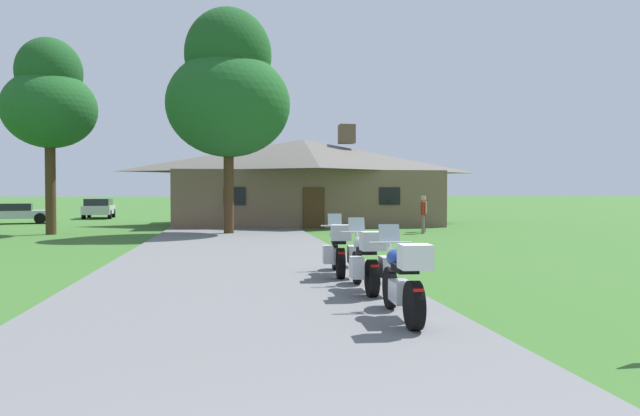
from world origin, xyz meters
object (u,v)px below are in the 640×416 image
Objects in this scene: motorcycle_blue_nearest_to_camera at (404,281)px; parked_silver_suv_far_left at (99,207)px; bystander_olive_shirt_near_lodge at (424,212)px; parked_silver_sedan_far_left at (16,213)px; motorcycle_silver_second_in_row at (367,262)px; bystander_red_shirt_beside_signpost at (423,212)px; motorcycle_green_farthest_in_row at (339,250)px; tree_left_near at (49,99)px; tree_by_lodge_front at (228,90)px.

motorcycle_blue_nearest_to_camera is 37.86m from parked_silver_suv_far_left.
bystander_olive_shirt_near_lodge reaches higher than motorcycle_blue_nearest_to_camera.
bystander_olive_shirt_near_lodge is 25.17m from parked_silver_suv_far_left.
motorcycle_silver_second_in_row is at bearing -164.47° from parked_silver_sedan_far_left.
motorcycle_blue_nearest_to_camera is at bearing -166.54° from parked_silver_sedan_far_left.
bystander_red_shirt_beside_signpost reaches higher than motorcycle_silver_second_in_row.
motorcycle_green_farthest_in_row is at bearing -75.40° from parked_silver_suv_far_left.
tree_left_near is at bearing -90.52° from parked_silver_suv_far_left.
motorcycle_green_farthest_in_row is 1.24× the size of bystander_red_shirt_beside_signpost.
parked_silver_suv_far_left reaches higher than motorcycle_green_farthest_in_row.
motorcycle_blue_nearest_to_camera is 2.38m from motorcycle_silver_second_in_row.
parked_silver_sedan_far_left is at bearing 95.67° from bystander_olive_shirt_near_lodge.
motorcycle_green_farthest_in_row is 15.06m from tree_by_lodge_front.
tree_left_near is (-16.75, 0.79, 4.98)m from bystander_olive_shirt_near_lodge.
motorcycle_green_farthest_in_row is 33.54m from parked_silver_suv_far_left.
parked_silver_suv_far_left is (-18.22, 17.36, -0.17)m from bystander_olive_shirt_near_lodge.
motorcycle_green_farthest_in_row is (-0.09, 4.54, -0.01)m from motorcycle_blue_nearest_to_camera.
parked_silver_sedan_far_left is (-12.44, 10.88, -5.68)m from tree_by_lodge_front.
bystander_olive_shirt_near_lodge is 17.49m from tree_left_near.
bystander_olive_shirt_near_lodge is at bearing -129.69° from parked_silver_sedan_far_left.
motorcycle_blue_nearest_to_camera is 19.78m from bystander_olive_shirt_near_lodge.
motorcycle_blue_nearest_to_camera is 1.00× the size of motorcycle_green_farthest_in_row.
tree_left_near reaches higher than bystander_red_shirt_beside_signpost.
motorcycle_green_farthest_in_row is at bearing -162.57° from parked_silver_sedan_far_left.
motorcycle_silver_second_in_row is 2.16m from motorcycle_green_farthest_in_row.
motorcycle_blue_nearest_to_camera is 18.59m from bystander_red_shirt_beside_signpost.
tree_by_lodge_front is at bearing 124.18° from bystander_olive_shirt_near_lodge.
tree_left_near is at bearing -167.72° from parked_silver_sedan_far_left.
motorcycle_blue_nearest_to_camera is 1.24× the size of bystander_olive_shirt_near_lodge.
motorcycle_green_farthest_in_row is at bearing 94.82° from motorcycle_silver_second_in_row.
bystander_olive_shirt_near_lodge is 0.35× the size of parked_silver_suv_far_left.
tree_left_near is 17.42m from parked_silver_suv_far_left.
tree_left_near reaches higher than bystander_olive_shirt_near_lodge.
tree_by_lodge_front reaches higher than motorcycle_blue_nearest_to_camera.
motorcycle_blue_nearest_to_camera is 32.74m from parked_silver_sedan_far_left.
motorcycle_silver_second_in_row is 1.24× the size of bystander_red_shirt_beside_signpost.
tree_by_lodge_front is 7.83m from tree_left_near.
tree_left_near is 12.02m from parked_silver_sedan_far_left.
bystander_olive_shirt_near_lodge is at bearing 2.44° from tree_by_lodge_front.
parked_silver_sedan_far_left is at bearing 115.90° from tree_left_near.
tree_by_lodge_front is at bearing 100.72° from motorcycle_silver_second_in_row.
motorcycle_blue_nearest_to_camera reaches higher than parked_silver_sedan_far_left.
bystander_red_shirt_beside_signpost reaches higher than parked_silver_sedan_far_left.
parked_silver_suv_far_left reaches higher than motorcycle_blue_nearest_to_camera.
bystander_olive_shirt_near_lodge is at bearing -49.21° from parked_silver_suv_far_left.
tree_by_lodge_front is (-2.46, 18.27, 5.70)m from motorcycle_blue_nearest_to_camera.
tree_left_near is (-16.35, 1.91, 4.98)m from bystander_red_shirt_beside_signpost.
tree_by_lodge_front is 2.19× the size of parked_silver_sedan_far_left.
motorcycle_blue_nearest_to_camera is at bearing -82.32° from tree_by_lodge_front.
parked_silver_suv_far_left reaches higher than motorcycle_silver_second_in_row.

